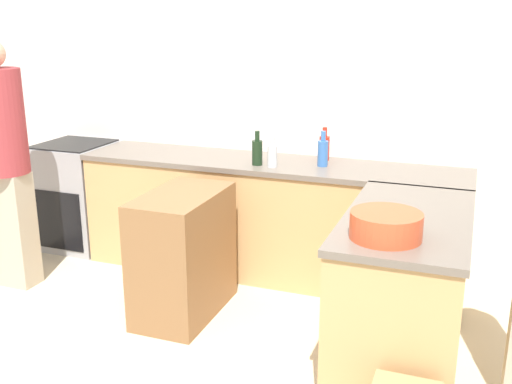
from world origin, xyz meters
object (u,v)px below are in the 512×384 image
Objects in this scene: range_oven at (78,195)px; person_by_range at (3,157)px; vinegar_bottle_clear at (272,155)px; mixing_bowl at (386,225)px; water_bottle_blue at (323,152)px; island_table at (183,254)px; hot_sauce_bottle at (324,147)px; wine_bottle_dark at (257,152)px.

person_by_range is (0.05, -0.88, 0.54)m from range_oven.
person_by_range is (-1.84, -0.72, -0.01)m from vinegar_bottle_clear.
water_bottle_blue is at bearing 116.20° from mixing_bowl.
range_oven is 1.98m from vinegar_bottle_clear.
island_table is (1.49, -0.86, -0.03)m from range_oven.
hot_sauce_bottle is (0.31, 0.35, 0.01)m from vinegar_bottle_clear.
mixing_bowl is 1.40× the size of hot_sauce_bottle.
wine_bottle_dark is 0.14× the size of person_by_range.
water_bottle_blue is 2.36m from person_by_range.
mixing_bowl is 2.90m from person_by_range.
wine_bottle_dark reaches higher than island_table.
range_oven is 1.72m from island_table.
mixing_bowl is 1.69m from wine_bottle_dark.
water_bottle_blue is at bearing 21.84° from person_by_range.
wine_bottle_dark is (-0.43, -0.32, -0.00)m from hot_sauce_bottle.
person_by_range is at bearing -158.68° from vinegar_bottle_clear.
range_oven is 1.03m from person_by_range.
hot_sauce_bottle is at bearing 26.37° from person_by_range.
wine_bottle_dark is 0.98× the size of water_bottle_blue.
hot_sauce_bottle is 0.54m from wine_bottle_dark.
water_bottle_blue is (0.34, 0.16, 0.02)m from vinegar_bottle_clear.
wine_bottle_dark is (-1.15, 1.24, 0.03)m from mixing_bowl.
island_table is at bearing -120.18° from vinegar_bottle_clear.
person_by_range is at bearing -86.69° from range_oven.
vinegar_bottle_clear is at bearing 21.32° from person_by_range.
island_table is at bearing -111.05° from wine_bottle_dark.
wine_bottle_dark is (1.77, -0.14, 0.56)m from range_oven.
range_oven is 3.53× the size of water_bottle_blue.
mixing_bowl is at bearing -63.80° from water_bottle_blue.
range_oven is 2.57× the size of mixing_bowl.
hot_sauce_bottle is at bearing 36.71° from wine_bottle_dark.
island_table is 3.27× the size of water_bottle_blue.
vinegar_bottle_clear is 0.12× the size of person_by_range.
vinegar_bottle_clear reaches higher than island_table.
island_table is 3.89× the size of vinegar_bottle_clear.
island_table is 3.35× the size of wine_bottle_dark.
water_bottle_blue is (0.75, 0.85, 0.59)m from island_table.
vinegar_bottle_clear is at bearing 59.82° from island_table.
island_table is at bearing -29.84° from range_oven.
person_by_range is at bearing -153.63° from hot_sauce_bottle.
hot_sauce_bottle is 2.40m from person_by_range.
hot_sauce_bottle is at bearing 55.68° from island_table.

